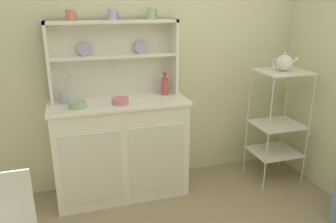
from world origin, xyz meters
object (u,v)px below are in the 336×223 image
(hutch_shelf_unit, at_px, (114,53))
(porcelain_teapot, at_px, (284,63))
(bakers_rack, at_px, (278,116))
(hutch_cabinet, at_px, (121,148))
(cup_terracotta_0, at_px, (70,15))
(jam_bottle, at_px, (165,86))
(bowl_mixing_large, at_px, (77,104))
(utensil_jar, at_px, (65,96))

(hutch_shelf_unit, bearing_deg, porcelain_teapot, -12.40)
(bakers_rack, bearing_deg, hutch_cabinet, 173.91)
(cup_terracotta_0, xyz_separation_m, jam_bottle, (0.74, -0.04, -0.61))
(bowl_mixing_large, height_order, utensil_jar, utensil_jar)
(hutch_cabinet, height_order, utensil_jar, utensil_jar)
(jam_bottle, bearing_deg, hutch_shelf_unit, 169.63)
(jam_bottle, bearing_deg, porcelain_teapot, -13.22)
(bowl_mixing_large, distance_m, utensil_jar, 0.18)
(bakers_rack, xyz_separation_m, porcelain_teapot, (-0.00, 0.00, 0.49))
(hutch_shelf_unit, height_order, utensil_jar, hutch_shelf_unit)
(hutch_cabinet, distance_m, cup_terracotta_0, 1.16)
(cup_terracotta_0, bearing_deg, hutch_shelf_unit, 7.32)
(cup_terracotta_0, distance_m, utensil_jar, 0.64)
(bakers_rack, xyz_separation_m, bowl_mixing_large, (-1.78, 0.08, 0.25))
(bakers_rack, xyz_separation_m, cup_terracotta_0, (-1.77, 0.28, 0.91))
(jam_bottle, distance_m, utensil_jar, 0.85)
(hutch_cabinet, xyz_separation_m, jam_bottle, (0.42, 0.09, 0.50))
(hutch_cabinet, height_order, porcelain_teapot, porcelain_teapot)
(hutch_shelf_unit, distance_m, bakers_rack, 1.60)
(hutch_shelf_unit, height_order, bowl_mixing_large, hutch_shelf_unit)
(jam_bottle, height_order, utensil_jar, utensil_jar)
(hutch_shelf_unit, xyz_separation_m, porcelain_teapot, (1.45, -0.32, -0.11))
(bakers_rack, relative_size, jam_bottle, 5.45)
(bowl_mixing_large, bearing_deg, bakers_rack, -2.61)
(hutch_shelf_unit, distance_m, bowl_mixing_large, 0.54)
(bakers_rack, bearing_deg, porcelain_teapot, 180.00)
(hutch_shelf_unit, height_order, bakers_rack, hutch_shelf_unit)
(hutch_cabinet, bearing_deg, bowl_mixing_large, -167.62)
(cup_terracotta_0, height_order, porcelain_teapot, cup_terracotta_0)
(cup_terracotta_0, bearing_deg, bowl_mixing_large, -93.42)
(bakers_rack, height_order, bowl_mixing_large, bakers_rack)
(jam_bottle, distance_m, porcelain_teapot, 1.07)
(cup_terracotta_0, relative_size, bowl_mixing_large, 0.60)
(hutch_cabinet, height_order, jam_bottle, jam_bottle)
(hutch_shelf_unit, relative_size, bakers_rack, 1.00)
(bowl_mixing_large, bearing_deg, hutch_cabinet, 12.38)
(hutch_cabinet, distance_m, porcelain_teapot, 1.61)
(hutch_cabinet, relative_size, bakers_rack, 1.07)
(cup_terracotta_0, height_order, bowl_mixing_large, cup_terracotta_0)
(jam_bottle, xyz_separation_m, utensil_jar, (-0.85, -0.01, -0.02))
(bakers_rack, distance_m, utensil_jar, 1.91)
(hutch_shelf_unit, bearing_deg, cup_terracotta_0, -172.68)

